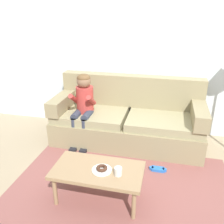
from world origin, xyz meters
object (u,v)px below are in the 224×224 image
couch (128,120)px  person_child (83,103)px  mug (118,171)px  toy_controller (158,169)px  coffee_table (98,172)px  donut (102,168)px

couch → person_child: size_ratio=2.06×
couch → mug: 1.44m
toy_controller → coffee_table: bearing=-121.9°
person_child → toy_controller: 1.44m
person_child → donut: bearing=-62.6°
donut → mug: (0.18, -0.03, 0.01)m
coffee_table → mug: (0.23, -0.05, 0.09)m
couch → toy_controller: bearing=-53.1°
person_child → coffee_table: bearing=-64.1°
donut → mug: bearing=-10.1°
mug → toy_controller: mug is taller
coffee_table → person_child: bearing=115.9°
donut → toy_controller: bearing=50.2°
coffee_table → toy_controller: size_ratio=4.27×
mug → toy_controller: size_ratio=0.40×
mug → coffee_table: bearing=167.3°
mug → toy_controller: (0.39, 0.72, -0.42)m
coffee_table → donut: (0.05, -0.02, 0.08)m
coffee_table → donut: donut is taller
couch → donut: 1.40m
coffee_table → person_child: (-0.57, 1.17, 0.31)m
coffee_table → person_child: person_child is taller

